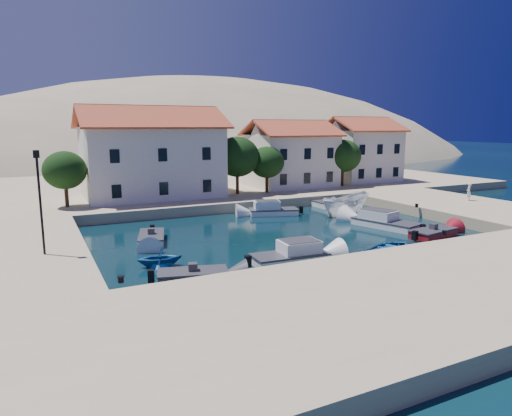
{
  "coord_description": "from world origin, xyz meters",
  "views": [
    {
      "loc": [
        -17.84,
        -21.38,
        8.6
      ],
      "look_at": [
        -1.6,
        11.44,
        2.0
      ],
      "focal_mm": 32.0,
      "sensor_mm": 36.0,
      "label": 1
    }
  ],
  "objects_px": {
    "building_left": "(152,151)",
    "lamppost": "(39,192)",
    "building_right": "(360,149)",
    "cabin_cruiser_south": "(290,256)",
    "building_mid": "(290,153)",
    "cabin_cruiser_east": "(386,222)",
    "boat_east": "(345,215)",
    "rowboat_south": "(391,252)",
    "pedestrian": "(469,192)"
  },
  "relations": [
    {
      "from": "building_left",
      "to": "lamppost",
      "type": "relative_size",
      "value": 2.36
    },
    {
      "from": "building_right",
      "to": "cabin_cruiser_south",
      "type": "bearing_deg",
      "value": -135.26
    },
    {
      "from": "building_mid",
      "to": "cabin_cruiser_south",
      "type": "height_order",
      "value": "building_mid"
    },
    {
      "from": "building_mid",
      "to": "cabin_cruiser_east",
      "type": "relative_size",
      "value": 1.7
    },
    {
      "from": "cabin_cruiser_south",
      "to": "boat_east",
      "type": "distance_m",
      "value": 17.33
    },
    {
      "from": "cabin_cruiser_east",
      "to": "boat_east",
      "type": "xyz_separation_m",
      "value": [
        0.35,
        6.07,
        -0.48
      ]
    },
    {
      "from": "rowboat_south",
      "to": "boat_east",
      "type": "xyz_separation_m",
      "value": [
        5.52,
        12.37,
        0.0
      ]
    },
    {
      "from": "rowboat_south",
      "to": "pedestrian",
      "type": "relative_size",
      "value": 2.27
    },
    {
      "from": "cabin_cruiser_south",
      "to": "cabin_cruiser_east",
      "type": "relative_size",
      "value": 0.81
    },
    {
      "from": "building_left",
      "to": "building_mid",
      "type": "height_order",
      "value": "building_left"
    },
    {
      "from": "building_right",
      "to": "pedestrian",
      "type": "relative_size",
      "value": 5.14
    },
    {
      "from": "cabin_cruiser_east",
      "to": "boat_east",
      "type": "bearing_deg",
      "value": -19.35
    },
    {
      "from": "lamppost",
      "to": "rowboat_south",
      "type": "height_order",
      "value": "lamppost"
    },
    {
      "from": "building_mid",
      "to": "pedestrian",
      "type": "xyz_separation_m",
      "value": [
        10.55,
        -18.37,
        -3.3
      ]
    },
    {
      "from": "building_right",
      "to": "pedestrian",
      "type": "bearing_deg",
      "value": -94.28
    },
    {
      "from": "building_left",
      "to": "cabin_cruiser_south",
      "type": "bearing_deg",
      "value": -84.38
    },
    {
      "from": "building_left",
      "to": "cabin_cruiser_east",
      "type": "bearing_deg",
      "value": -52.72
    },
    {
      "from": "building_right",
      "to": "cabin_cruiser_east",
      "type": "bearing_deg",
      "value": -123.99
    },
    {
      "from": "cabin_cruiser_south",
      "to": "pedestrian",
      "type": "relative_size",
      "value": 2.71
    },
    {
      "from": "building_right",
      "to": "cabin_cruiser_south",
      "type": "relative_size",
      "value": 1.89
    },
    {
      "from": "lamppost",
      "to": "building_mid",
      "type": "bearing_deg",
      "value": 35.45
    },
    {
      "from": "building_right",
      "to": "boat_east",
      "type": "distance_m",
      "value": 22.16
    },
    {
      "from": "building_mid",
      "to": "rowboat_south",
      "type": "bearing_deg",
      "value": -106.31
    },
    {
      "from": "rowboat_south",
      "to": "building_mid",
      "type": "bearing_deg",
      "value": -34.62
    },
    {
      "from": "rowboat_south",
      "to": "pedestrian",
      "type": "bearing_deg",
      "value": -82.68
    },
    {
      "from": "rowboat_south",
      "to": "pedestrian",
      "type": "xyz_separation_m",
      "value": [
        18.53,
        8.89,
        1.92
      ]
    },
    {
      "from": "cabin_cruiser_east",
      "to": "boat_east",
      "type": "distance_m",
      "value": 6.1
    },
    {
      "from": "building_right",
      "to": "boat_east",
      "type": "relative_size",
      "value": 1.6
    },
    {
      "from": "building_left",
      "to": "cabin_cruiser_east",
      "type": "relative_size",
      "value": 2.38
    },
    {
      "from": "cabin_cruiser_east",
      "to": "pedestrian",
      "type": "height_order",
      "value": "pedestrian"
    },
    {
      "from": "cabin_cruiser_south",
      "to": "cabin_cruiser_east",
      "type": "bearing_deg",
      "value": 26.27
    },
    {
      "from": "building_mid",
      "to": "building_right",
      "type": "distance_m",
      "value": 12.04
    },
    {
      "from": "building_left",
      "to": "building_mid",
      "type": "xyz_separation_m",
      "value": [
        18.0,
        1.0,
        -0.71
      ]
    },
    {
      "from": "building_right",
      "to": "cabin_cruiser_east",
      "type": "height_order",
      "value": "building_right"
    },
    {
      "from": "boat_east",
      "to": "rowboat_south",
      "type": "bearing_deg",
      "value": 146.21
    },
    {
      "from": "boat_east",
      "to": "lamppost",
      "type": "bearing_deg",
      "value": 93.02
    },
    {
      "from": "pedestrian",
      "to": "cabin_cruiser_east",
      "type": "bearing_deg",
      "value": -10.32
    },
    {
      "from": "building_right",
      "to": "rowboat_south",
      "type": "relative_size",
      "value": 2.26
    },
    {
      "from": "cabin_cruiser_south",
      "to": "cabin_cruiser_east",
      "type": "xyz_separation_m",
      "value": [
        12.71,
        5.31,
        0.0
      ]
    },
    {
      "from": "building_left",
      "to": "boat_east",
      "type": "xyz_separation_m",
      "value": [
        15.55,
        -13.89,
        -5.94
      ]
    },
    {
      "from": "building_mid",
      "to": "cabin_cruiser_east",
      "type": "bearing_deg",
      "value": -97.62
    },
    {
      "from": "building_mid",
      "to": "building_right",
      "type": "height_order",
      "value": "building_right"
    },
    {
      "from": "building_right",
      "to": "pedestrian",
      "type": "height_order",
      "value": "building_right"
    },
    {
      "from": "lamppost",
      "to": "pedestrian",
      "type": "distance_m",
      "value": 40.24
    },
    {
      "from": "building_mid",
      "to": "cabin_cruiser_south",
      "type": "xyz_separation_m",
      "value": [
        -15.51,
        -26.27,
        -4.75
      ]
    },
    {
      "from": "boat_east",
      "to": "building_left",
      "type": "bearing_deg",
      "value": 38.51
    },
    {
      "from": "lamppost",
      "to": "boat_east",
      "type": "xyz_separation_m",
      "value": [
        27.05,
        6.11,
        -4.75
      ]
    },
    {
      "from": "building_left",
      "to": "cabin_cruiser_south",
      "type": "xyz_separation_m",
      "value": [
        2.49,
        -25.27,
        -5.46
      ]
    },
    {
      "from": "lamppost",
      "to": "rowboat_south",
      "type": "bearing_deg",
      "value": -16.2
    },
    {
      "from": "building_right",
      "to": "lamppost",
      "type": "height_order",
      "value": "building_right"
    }
  ]
}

